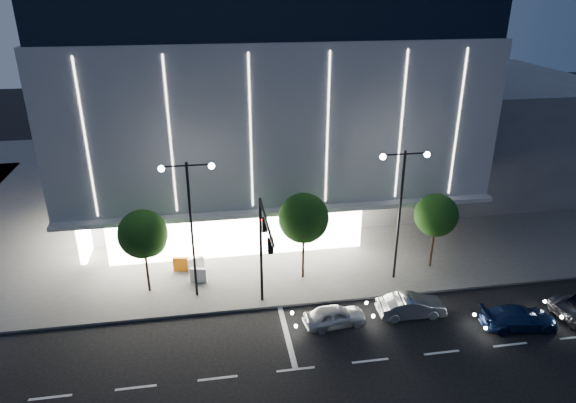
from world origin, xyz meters
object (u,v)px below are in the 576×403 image
(traffic_mast, at_px, (263,241))
(tree_mid, at_px, (304,221))
(street_lamp_west, at_px, (190,211))
(car_second, at_px, (411,306))
(tree_right, at_px, (436,217))
(barrier_d, at_px, (199,275))
(car_third, at_px, (519,318))
(tree_left, at_px, (144,236))
(street_lamp_east, at_px, (401,197))
(car_lead, at_px, (335,316))
(barrier_c, at_px, (181,264))
(barrier_b, at_px, (196,264))

(traffic_mast, height_order, tree_mid, traffic_mast)
(street_lamp_west, relative_size, car_second, 2.23)
(tree_right, distance_m, barrier_d, 16.23)
(car_third, relative_size, barrier_d, 3.96)
(tree_left, height_order, car_third, tree_left)
(car_second, bearing_deg, traffic_mast, 81.79)
(street_lamp_east, xyz_separation_m, car_third, (5.28, -6.10, -5.32))
(street_lamp_east, relative_size, car_second, 2.23)
(tree_right, relative_size, car_third, 1.27)
(car_second, relative_size, barrier_d, 3.67)
(traffic_mast, distance_m, car_lead, 6.06)
(barrier_d, bearing_deg, barrier_c, 141.49)
(car_third, distance_m, barrier_c, 21.42)
(traffic_mast, bearing_deg, car_second, -9.11)
(street_lamp_west, bearing_deg, barrier_b, 90.93)
(traffic_mast, height_order, car_third, traffic_mast)
(traffic_mast, distance_m, tree_left, 7.95)
(traffic_mast, height_order, car_second, traffic_mast)
(car_lead, xyz_separation_m, barrier_d, (-7.74, 5.75, 0.03))
(tree_left, relative_size, barrier_c, 5.20)
(tree_left, height_order, barrier_c, tree_left)
(traffic_mast, bearing_deg, street_lamp_west, 146.35)
(tree_right, distance_m, car_second, 6.92)
(street_lamp_east, bearing_deg, car_lead, -140.64)
(car_second, relative_size, car_third, 0.93)
(tree_right, relative_size, car_lead, 1.51)
(car_second, xyz_separation_m, barrier_c, (-13.60, 7.21, -0.02))
(traffic_mast, bearing_deg, car_third, -13.54)
(barrier_b, relative_size, barrier_c, 1.00)
(tree_mid, distance_m, barrier_c, 9.11)
(barrier_b, bearing_deg, street_lamp_west, -106.39)
(barrier_d, bearing_deg, street_lamp_east, 9.32)
(street_lamp_east, bearing_deg, traffic_mast, -163.52)
(car_second, bearing_deg, tree_mid, 48.57)
(car_second, distance_m, car_third, 6.07)
(tree_right, bearing_deg, car_third, -72.42)
(barrier_d, bearing_deg, street_lamp_west, -78.55)
(tree_mid, height_order, barrier_b, tree_mid)
(barrier_b, bearing_deg, tree_left, -163.29)
(barrier_b, bearing_deg, car_second, -46.44)
(street_lamp_west, height_order, tree_right, street_lamp_west)
(car_second, distance_m, barrier_d, 13.65)
(street_lamp_west, bearing_deg, barrier_c, 107.93)
(tree_left, bearing_deg, barrier_b, 34.03)
(car_lead, xyz_separation_m, barrier_b, (-7.92, 7.20, 0.03))
(barrier_b, bearing_deg, barrier_c, 152.68)
(car_third, height_order, barrier_c, car_third)
(traffic_mast, relative_size, barrier_c, 6.43)
(tree_right, distance_m, barrier_b, 16.52)
(street_lamp_east, height_order, barrier_c, street_lamp_east)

